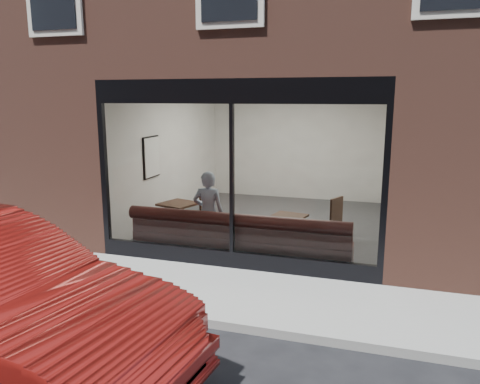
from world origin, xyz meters
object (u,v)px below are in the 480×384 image
(cafe_table_right, at_px, (288,217))
(cafe_chair_right, at_px, (327,230))
(person, at_px, (208,213))
(banquette, at_px, (239,248))
(cafe_chair_left, at_px, (193,222))
(cafe_table_left, at_px, (178,204))

(cafe_table_right, relative_size, cafe_chair_right, 1.37)
(person, relative_size, cafe_chair_right, 3.65)
(banquette, distance_m, cafe_chair_left, 2.02)
(banquette, bearing_deg, cafe_chair_right, 48.94)
(banquette, height_order, cafe_chair_left, banquette)
(cafe_chair_left, bearing_deg, cafe_table_left, 59.90)
(banquette, height_order, cafe_table_right, cafe_table_right)
(cafe_table_left, xyz_separation_m, cafe_chair_left, (0.12, 0.46, -0.50))
(person, height_order, cafe_table_left, person)
(person, distance_m, cafe_chair_right, 2.55)
(cafe_table_right, xyz_separation_m, cafe_chair_right, (0.61, 1.04, -0.50))
(cafe_table_left, relative_size, cafe_chair_right, 1.55)
(person, relative_size, cafe_table_left, 2.35)
(cafe_chair_left, distance_m, cafe_chair_right, 2.88)
(banquette, xyz_separation_m, cafe_table_right, (0.78, 0.55, 0.52))
(cafe_table_left, bearing_deg, person, -37.68)
(cafe_table_right, relative_size, cafe_chair_left, 1.41)
(cafe_chair_left, xyz_separation_m, cafe_chair_right, (2.87, 0.22, 0.00))
(cafe_table_right, distance_m, cafe_chair_left, 2.46)
(person, bearing_deg, cafe_chair_right, -153.21)
(person, height_order, cafe_chair_left, person)
(person, height_order, cafe_chair_right, person)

